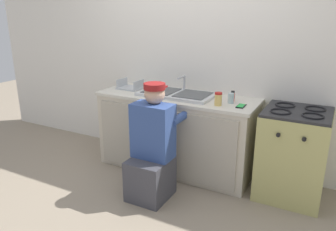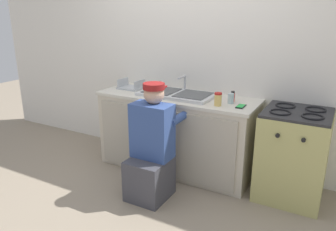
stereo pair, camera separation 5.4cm
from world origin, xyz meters
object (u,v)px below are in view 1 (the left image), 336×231
at_px(stove_range, 293,154).
at_px(condiment_jar, 218,99).
at_px(dish_rack_tray, 130,87).
at_px(plumber_person, 152,152).
at_px(water_glass, 231,98).
at_px(cell_phone, 241,106).
at_px(sink_double_basin, 177,94).
at_px(spice_bottle_red, 233,96).

xyz_separation_m(stove_range, condiment_jar, (-0.71, -0.16, 0.49)).
bearing_deg(dish_rack_tray, plumber_person, -44.42).
xyz_separation_m(stove_range, water_glass, (-0.63, -0.02, 0.47)).
bearing_deg(plumber_person, water_glass, 48.78).
xyz_separation_m(stove_range, plumber_person, (-1.17, -0.64, 0.03)).
bearing_deg(condiment_jar, water_glass, 59.28).
bearing_deg(stove_range, condiment_jar, -167.23).
bearing_deg(condiment_jar, cell_phone, 17.38).
distance_m(dish_rack_tray, water_glass, 1.23).
bearing_deg(sink_double_basin, water_glass, -2.32).
height_order(condiment_jar, dish_rack_tray, condiment_jar).
bearing_deg(sink_double_basin, condiment_jar, -17.22).
distance_m(condiment_jar, dish_rack_tray, 1.16).
bearing_deg(spice_bottle_red, plumber_person, -127.46).
xyz_separation_m(spice_bottle_red, water_glass, (0.01, -0.08, -0.00)).
bearing_deg(water_glass, stove_range, 2.05).
xyz_separation_m(plumber_person, condiment_jar, (0.46, 0.48, 0.46)).
height_order(sink_double_basin, condiment_jar, sink_double_basin).
distance_m(condiment_jar, water_glass, 0.16).
bearing_deg(dish_rack_tray, water_glass, -2.50).
xyz_separation_m(sink_double_basin, stove_range, (1.24, -0.00, -0.44)).
distance_m(spice_bottle_red, water_glass, 0.08).
height_order(condiment_jar, spice_bottle_red, condiment_jar).
bearing_deg(spice_bottle_red, sink_double_basin, -174.80).
relative_size(dish_rack_tray, cell_phone, 2.00).
bearing_deg(spice_bottle_red, condiment_jar, -109.01).
relative_size(stove_range, dish_rack_tray, 3.12).
bearing_deg(plumber_person, dish_rack_tray, 135.58).
xyz_separation_m(condiment_jar, dish_rack_tray, (-1.15, 0.19, -0.04)).
relative_size(condiment_jar, dish_rack_tray, 0.46).
height_order(sink_double_basin, cell_phone, sink_double_basin).
xyz_separation_m(stove_range, cell_phone, (-0.50, -0.10, 0.43)).
height_order(dish_rack_tray, water_glass, dish_rack_tray).
bearing_deg(dish_rack_tray, cell_phone, -5.35).
height_order(dish_rack_tray, cell_phone, dish_rack_tray).
distance_m(condiment_jar, cell_phone, 0.23).
relative_size(stove_range, spice_bottle_red, 8.31).
xyz_separation_m(condiment_jar, cell_phone, (0.21, 0.07, -0.06)).
distance_m(water_glass, cell_phone, 0.15).
xyz_separation_m(plumber_person, water_glass, (0.54, 0.62, 0.44)).
height_order(stove_range, condiment_jar, condiment_jar).
height_order(plumber_person, water_glass, plumber_person).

